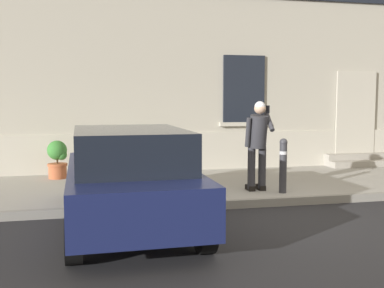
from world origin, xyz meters
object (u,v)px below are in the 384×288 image
at_px(planter_olive, 147,155).
at_px(person_on_phone, 258,140).
at_px(bollard_near_person, 283,164).
at_px(hatchback_car_navy, 129,176).
at_px(planter_terracotta, 58,158).

bearing_deg(planter_olive, person_on_phone, -54.76).
xyz_separation_m(bollard_near_person, person_on_phone, (-0.41, 0.27, 0.44)).
height_order(person_on_phone, planter_olive, person_on_phone).
distance_m(hatchback_car_navy, bollard_near_person, 3.29).
xyz_separation_m(planter_terracotta, planter_olive, (2.05, 0.19, 0.00)).
relative_size(hatchback_car_navy, bollard_near_person, 3.92).
distance_m(bollard_near_person, planter_olive, 3.62).
distance_m(person_on_phone, planter_olive, 3.21).
bearing_deg(planter_terracotta, bollard_near_person, -31.74).
xyz_separation_m(person_on_phone, planter_terracotta, (-3.88, 2.39, -0.54)).
bearing_deg(person_on_phone, hatchback_car_navy, -164.18).
bearing_deg(bollard_near_person, planter_terracotta, 148.26).
bearing_deg(planter_olive, bollard_near_person, -51.85).
height_order(hatchback_car_navy, bollard_near_person, hatchback_car_navy).
bearing_deg(hatchback_car_navy, planter_terracotta, 107.77).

